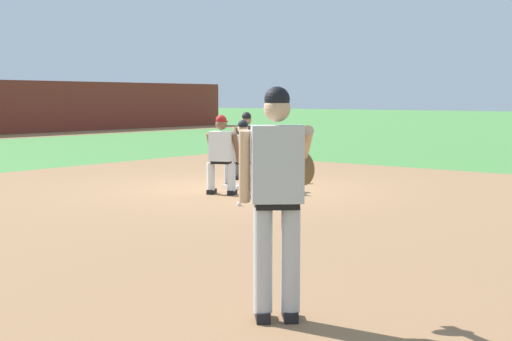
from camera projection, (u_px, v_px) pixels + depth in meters
name	position (u px, v px, depth m)	size (l,w,h in m)	color
ground_plane	(236.00, 189.00, 13.83)	(160.00, 160.00, 0.00)	#47843D
infield_dirt_patch	(248.00, 227.00, 9.74)	(18.00, 18.00, 0.01)	#936B47
first_base_bag	(236.00, 187.00, 13.82)	(0.38, 0.38, 0.09)	white
baseball	(239.00, 204.00, 11.66)	(0.07, 0.07, 0.07)	white
pitcher	(279.00, 189.00, 5.59)	(0.85, 0.56, 1.86)	black
first_baseman	(244.00, 151.00, 13.87)	(0.76, 1.08, 1.34)	black
baserunner	(221.00, 152.00, 12.95)	(0.58, 0.67, 1.46)	black
umpire	(247.00, 143.00, 15.37)	(0.66, 0.68, 1.46)	black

